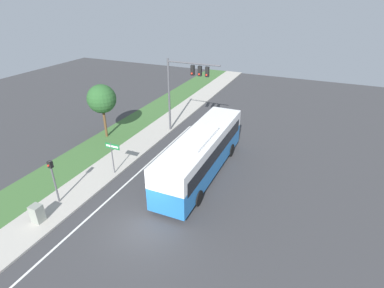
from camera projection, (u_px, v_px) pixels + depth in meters
The scene contains 10 objects.
ground_plane at pixel (144, 226), 18.17m from camera, with size 80.00×80.00×0.00m, color #38383A.
sidewalk at pixel (66, 200), 20.37m from camera, with size 2.80×80.00×0.12m.
grass_verge at pixel (32, 189), 21.52m from camera, with size 3.60×80.00×0.10m.
lane_divider_near at pixel (97, 210), 19.46m from camera, with size 0.14×30.00×0.01m.
bus at pixel (202, 151), 22.53m from camera, with size 2.76×11.86×3.64m.
signal_gantry at pixel (184, 82), 27.81m from camera, with size 5.22×0.41×7.25m.
pedestrian_signal at pixel (53, 175), 19.18m from camera, with size 0.28×0.34×3.22m.
street_sign at pixel (112, 153), 22.49m from camera, with size 1.26×0.08×2.72m.
utility_cabinet at pixel (37, 213), 18.15m from camera, with size 0.66×0.61×1.14m.
roadside_tree at pixel (102, 99), 27.56m from camera, with size 2.66×2.66×5.15m.
Camera 1 is at (8.28, -11.61, 12.67)m, focal length 28.00 mm.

